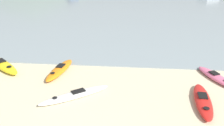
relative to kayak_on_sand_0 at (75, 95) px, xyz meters
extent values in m
ellipsoid|color=white|center=(0.00, 0.00, 0.00)|extent=(3.09, 2.53, 0.25)
cube|color=black|center=(0.14, 0.10, 0.15)|extent=(0.69, 0.63, 0.05)
cylinder|color=black|center=(-0.75, -0.56, 0.13)|extent=(0.21, 0.21, 0.02)
ellipsoid|color=#E5668C|center=(6.84, 2.56, 0.01)|extent=(1.68, 2.79, 0.28)
cube|color=black|center=(6.79, 2.68, 0.17)|extent=(0.52, 0.60, 0.05)
ellipsoid|color=orange|center=(-1.45, 2.60, 0.04)|extent=(1.12, 3.10, 0.33)
cube|color=black|center=(-1.43, 2.75, 0.23)|extent=(0.44, 0.60, 0.05)
cylinder|color=black|center=(-1.58, 1.78, 0.22)|extent=(0.23, 0.23, 0.02)
ellipsoid|color=yellow|center=(-4.91, 2.96, 0.05)|extent=(3.17, 2.93, 0.36)
cube|color=black|center=(-5.05, 3.08, 0.26)|extent=(0.75, 0.73, 0.05)
cylinder|color=black|center=(-4.17, 2.31, 0.24)|extent=(0.26, 0.26, 0.02)
ellipsoid|color=red|center=(5.64, 0.00, 0.02)|extent=(0.92, 3.19, 0.29)
cube|color=black|center=(5.65, 0.15, 0.19)|extent=(0.42, 0.59, 0.05)
cylinder|color=black|center=(5.58, -0.87, 0.18)|extent=(0.24, 0.24, 0.02)
camera|label=1|loc=(2.67, -10.19, 5.83)|focal=42.00mm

